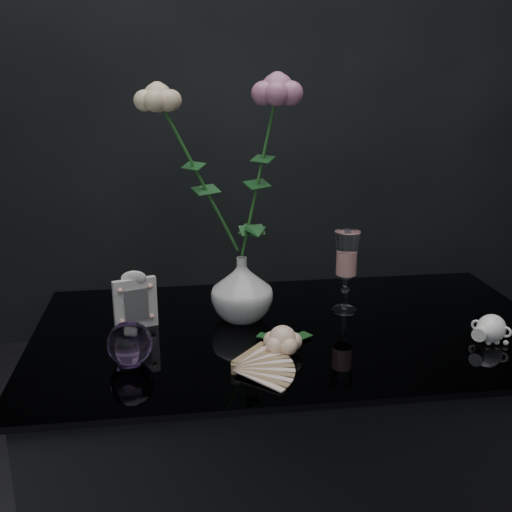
{
  "coord_description": "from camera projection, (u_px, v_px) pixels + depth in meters",
  "views": [
    {
      "loc": [
        -0.23,
        -1.05,
        1.26
      ],
      "look_at": [
        -0.08,
        0.05,
        0.92
      ],
      "focal_mm": 42.0,
      "sensor_mm": 36.0,
      "label": 1
    }
  ],
  "objects": [
    {
      "name": "table",
      "position": [
        291.0,
        485.0,
        1.33
      ],
      "size": [
        1.05,
        0.58,
        0.76
      ],
      "color": "black",
      "rests_on": "ground"
    },
    {
      "name": "vase",
      "position": [
        242.0,
        289.0,
        1.25
      ],
      "size": [
        0.15,
        0.15,
        0.14
      ],
      "primitive_type": "imported",
      "rotation": [
        0.0,
        0.0,
        0.19
      ],
      "color": "silver",
      "rests_on": "table"
    },
    {
      "name": "wine_glass",
      "position": [
        346.0,
        272.0,
        1.28
      ],
      "size": [
        0.07,
        0.07,
        0.18
      ],
      "primitive_type": null,
      "rotation": [
        0.0,
        0.0,
        -0.34
      ],
      "color": "white",
      "rests_on": "table"
    },
    {
      "name": "picture_frame",
      "position": [
        135.0,
        300.0,
        1.21
      ],
      "size": [
        0.11,
        0.1,
        0.12
      ],
      "primitive_type": null,
      "rotation": [
        0.0,
        0.0,
        0.32
      ],
      "color": "silver",
      "rests_on": "table"
    },
    {
      "name": "paperweight",
      "position": [
        130.0,
        343.0,
        1.06
      ],
      "size": [
        0.1,
        0.1,
        0.08
      ],
      "primitive_type": null,
      "rotation": [
        0.0,
        0.0,
        0.22
      ],
      "color": "#A375BE",
      "rests_on": "table"
    },
    {
      "name": "paper_fan",
      "position": [
        234.0,
        367.0,
        1.04
      ],
      "size": [
        0.26,
        0.23,
        0.02
      ],
      "primitive_type": null,
      "rotation": [
        0.0,
        0.0,
        -0.38
      ],
      "color": "beige",
      "rests_on": "table"
    },
    {
      "name": "loose_rose",
      "position": [
        282.0,
        340.0,
        1.11
      ],
      "size": [
        0.13,
        0.17,
        0.05
      ],
      "primitive_type": null,
      "rotation": [
        0.0,
        0.0,
        0.05
      ],
      "color": "#FFCBA4",
      "rests_on": "table"
    },
    {
      "name": "pearl_jar",
      "position": [
        491.0,
        327.0,
        1.16
      ],
      "size": [
        0.27,
        0.27,
        0.06
      ],
      "primitive_type": null,
      "rotation": [
        0.0,
        0.0,
        -0.77
      ],
      "color": "white",
      "rests_on": "table"
    },
    {
      "name": "roses",
      "position": [
        230.0,
        159.0,
        1.17
      ],
      "size": [
        0.31,
        0.13,
        0.42
      ],
      "color": "#FFD3A3",
      "rests_on": "vase"
    }
  ]
}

